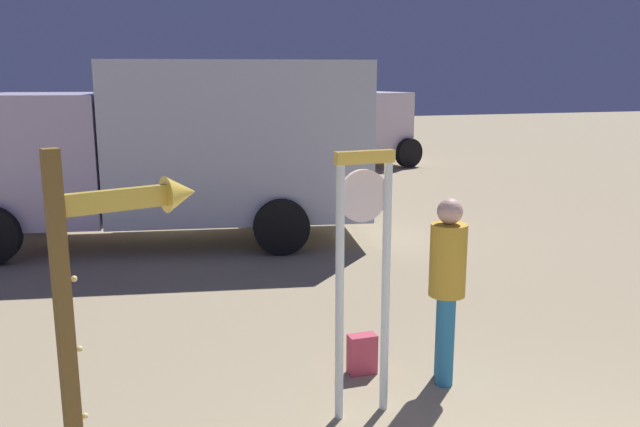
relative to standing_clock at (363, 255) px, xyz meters
name	(u,v)px	position (x,y,z in m)	size (l,w,h in m)	color
standing_clock	(363,255)	(0.00, 0.00, 0.00)	(0.50, 0.12, 2.23)	white
arrow_sign	(111,270)	(-1.94, -0.40, 0.18)	(0.99, 0.46, 2.38)	brown
person_near_clock	(447,281)	(0.95, 0.31, -0.41)	(0.33, 0.33, 1.74)	teal
backpack	(362,354)	(0.29, 0.71, -1.20)	(0.27, 0.19, 0.39)	#C94257
box_truck_near	(193,145)	(-0.53, 6.41, 0.27)	(6.67, 3.37, 3.05)	silver
box_truck_far	(303,121)	(3.74, 14.17, 0.09)	(7.02, 3.68, 2.66)	silver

